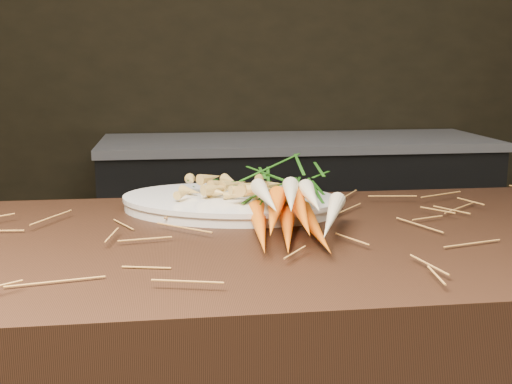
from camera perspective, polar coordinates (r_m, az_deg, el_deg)
back_counter at (r=3.10m, az=3.57°, el=-2.91°), size 1.82×0.62×0.84m
straw_bedding at (r=1.14m, az=7.35°, el=-3.18°), size 1.40×0.60×0.02m
root_veg_bunch at (r=1.22m, az=2.78°, el=-0.28°), size 0.22×0.54×0.10m
serving_platter at (r=1.30m, az=-2.35°, el=-1.12°), size 0.50×0.40×0.02m
roasted_veg_heap at (r=1.30m, az=-2.36°, el=0.42°), size 0.25×0.21×0.05m
serving_fork at (r=1.26m, az=4.40°, el=-0.95°), size 0.09×0.15×0.00m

